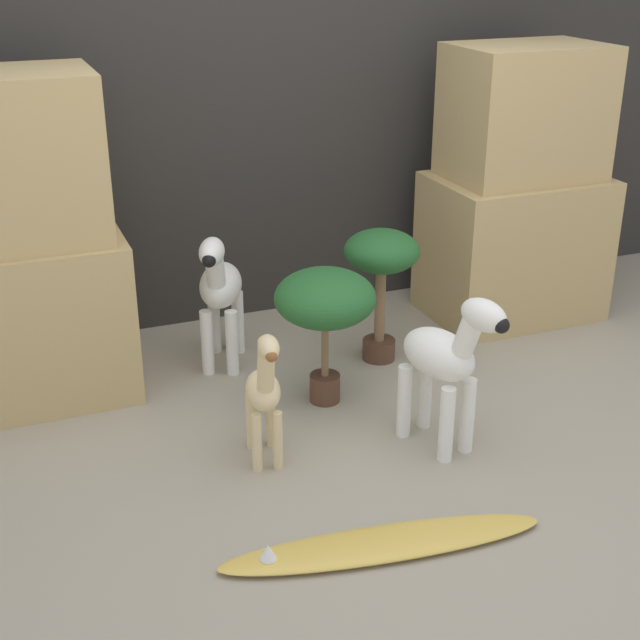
# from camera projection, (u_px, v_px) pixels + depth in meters

# --- Properties ---
(ground_plane) EXTENTS (14.00, 14.00, 0.00)m
(ground_plane) POSITION_uv_depth(u_px,v_px,m) (409.00, 482.00, 3.20)
(ground_plane) COLOR #9E937F
(wall_back) EXTENTS (6.40, 0.08, 2.20)m
(wall_back) POSITION_uv_depth(u_px,v_px,m) (254.00, 95.00, 4.23)
(wall_back) COLOR #2D2B28
(wall_back) RESTS_ON ground_plane
(rock_pillar_left) EXTENTS (0.83, 0.58, 1.34)m
(rock_pillar_left) POSITION_uv_depth(u_px,v_px,m) (17.00, 253.00, 3.58)
(rock_pillar_left) COLOR tan
(rock_pillar_left) RESTS_ON ground_plane
(rock_pillar_right) EXTENTS (0.83, 0.58, 1.34)m
(rock_pillar_right) POSITION_uv_depth(u_px,v_px,m) (517.00, 196.00, 4.38)
(rock_pillar_right) COLOR tan
(rock_pillar_right) RESTS_ON ground_plane
(zebra_right) EXTENTS (0.27, 0.48, 0.66)m
(zebra_right) POSITION_uv_depth(u_px,v_px,m) (446.00, 359.00, 3.27)
(zebra_right) COLOR white
(zebra_right) RESTS_ON ground_plane
(zebra_left) EXTENTS (0.32, 0.48, 0.66)m
(zebra_left) POSITION_uv_depth(u_px,v_px,m) (220.00, 289.00, 3.91)
(zebra_left) COLOR white
(zebra_left) RESTS_ON ground_plane
(giraffe_figurine) EXTENTS (0.16, 0.37, 0.58)m
(giraffe_figurine) POSITION_uv_depth(u_px,v_px,m) (264.00, 390.00, 3.20)
(giraffe_figurine) COLOR beige
(giraffe_figurine) RESTS_ON ground_plane
(potted_palm_front) EXTENTS (0.41, 0.41, 0.58)m
(potted_palm_front) POSITION_uv_depth(u_px,v_px,m) (325.00, 303.00, 3.58)
(potted_palm_front) COLOR #513323
(potted_palm_front) RESTS_ON ground_plane
(potted_palm_back) EXTENTS (0.34, 0.34, 0.62)m
(potted_palm_back) POSITION_uv_depth(u_px,v_px,m) (381.00, 262.00, 3.93)
(potted_palm_back) COLOR #513323
(potted_palm_back) RESTS_ON ground_plane
(surfboard) EXTENTS (1.09, 0.33, 0.08)m
(surfboard) POSITION_uv_depth(u_px,v_px,m) (381.00, 544.00, 2.85)
(surfboard) COLOR gold
(surfboard) RESTS_ON ground_plane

